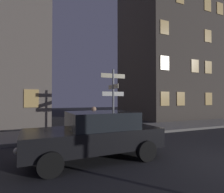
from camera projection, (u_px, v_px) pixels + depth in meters
sidewalk_kerb at (127, 129)px, 11.02m from camera, size 40.00×3.17×0.14m
signpost at (113, 95)px, 9.82m from camera, size 1.43×1.31×3.44m
car_near_right at (95, 134)px, 5.84m from camera, size 4.43×2.17×1.51m
cyclist at (95, 126)px, 7.72m from camera, size 1.81×0.38×1.61m
building_right_block at (167, 36)px, 20.09m from camera, size 8.73×7.67×18.22m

